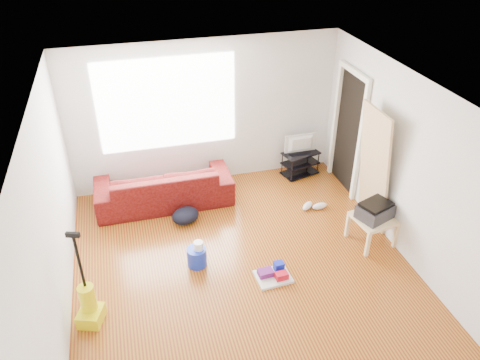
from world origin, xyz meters
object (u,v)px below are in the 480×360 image
object	(u,v)px
sofa	(166,202)
tv_stand	(300,163)
bucket	(197,264)
vacuum	(89,305)
cleaning_tray	(274,274)
backpack	(186,222)
side_table	(373,221)

from	to	relation	value
sofa	tv_stand	world-z (taller)	tv_stand
bucket	vacuum	size ratio (longest dim) A/B	0.21
cleaning_tray	backpack	distance (m)	1.78
sofa	bucket	xyz separation A→B (m)	(0.23, -1.63, 0.00)
bucket	vacuum	distance (m)	1.56
cleaning_tray	backpack	bearing A→B (deg)	121.59
bucket	cleaning_tray	world-z (taller)	cleaning_tray
backpack	vacuum	xyz separation A→B (m)	(-1.41, -1.63, 0.24)
cleaning_tray	backpack	xyz separation A→B (m)	(-0.93, 1.52, -0.05)
sofa	side_table	distance (m)	3.33
tv_stand	side_table	xyz separation A→B (m)	(0.30, -2.07, 0.14)
bucket	tv_stand	bearing A→B (deg)	40.22
side_table	bucket	world-z (taller)	side_table
tv_stand	sofa	bearing A→B (deg)	171.71
sofa	tv_stand	xyz separation A→B (m)	(2.47, 0.27, 0.23)
cleaning_tray	tv_stand	bearing A→B (deg)	61.61
tv_stand	backpack	size ratio (longest dim) A/B	1.64
sofa	backpack	size ratio (longest dim) A/B	5.07
vacuum	tv_stand	bearing A→B (deg)	54.36
bucket	backpack	xyz separation A→B (m)	(0.01, 1.00, 0.00)
tv_stand	vacuum	distance (m)	4.44
sofa	cleaning_tray	size ratio (longest dim) A/B	4.56
cleaning_tray	vacuum	bearing A→B (deg)	-177.17
sofa	cleaning_tray	distance (m)	2.44
sofa	backpack	distance (m)	0.67
sofa	backpack	xyz separation A→B (m)	(0.24, -0.62, 0.00)
vacuum	bucket	bearing A→B (deg)	43.79
sofa	bucket	size ratio (longest dim) A/B	8.10
tv_stand	bucket	bearing A→B (deg)	-154.30
sofa	bucket	world-z (taller)	sofa
cleaning_tray	sofa	bearing A→B (deg)	118.65
backpack	vacuum	world-z (taller)	vacuum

